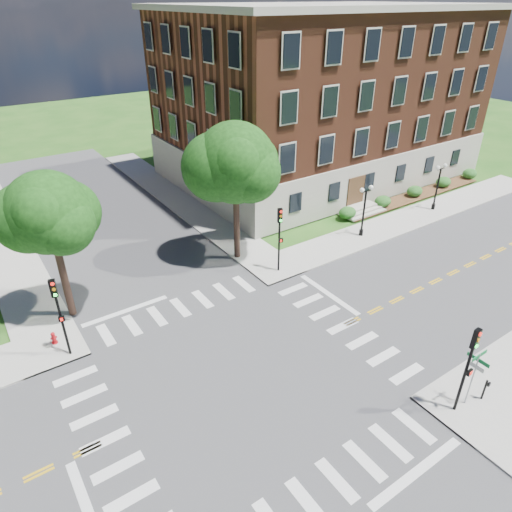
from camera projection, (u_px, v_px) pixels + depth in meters
ground at (242, 375)px, 23.79m from camera, size 160.00×160.00×0.00m
road_ew at (242, 375)px, 23.79m from camera, size 90.00×12.00×0.01m
road_ns at (242, 375)px, 23.78m from camera, size 12.00×90.00×0.01m
sidewalk_ne at (291, 208)px, 42.31m from camera, size 34.00×34.00×0.12m
crosswalk_east at (343, 326)px, 27.31m from camera, size 2.20×10.20×0.02m
stop_bar_east at (329, 294)px, 30.24m from camera, size 0.40×5.50×0.00m
main_building at (321, 95)px, 47.17m from camera, size 30.60×22.40×16.50m
shrub_row at (413, 198)px, 44.74m from camera, size 18.00×2.00×1.30m
tree_c at (48, 213)px, 24.86m from camera, size 4.65×4.65×9.15m
tree_d at (235, 163)px, 30.85m from camera, size 5.59×5.59×10.07m
traffic_signal_se at (469, 361)px, 20.16m from camera, size 0.33×0.37×4.80m
traffic_signal_ne at (280, 232)px, 31.15m from camera, size 0.38×0.46×4.80m
traffic_signal_nw at (59, 308)px, 23.54m from camera, size 0.38×0.45×4.80m
twin_lamp_west at (364, 208)px, 36.28m from camera, size 1.36×0.36×4.23m
twin_lamp_east at (438, 184)px, 40.88m from camera, size 1.36×0.36×4.23m
street_sign_pole at (475, 369)px, 20.94m from camera, size 1.10×1.10×3.10m
push_button_post at (485, 389)px, 21.91m from camera, size 0.14×0.21×1.20m
fire_hydrant at (54, 338)px, 25.65m from camera, size 0.35×0.35×0.75m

